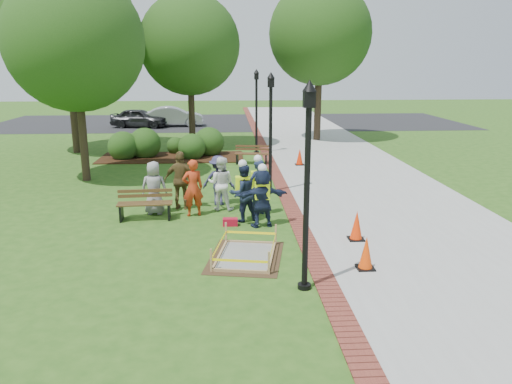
{
  "coord_description": "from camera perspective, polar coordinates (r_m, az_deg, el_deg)",
  "views": [
    {
      "loc": [
        -0.34,
        -12.49,
        4.57
      ],
      "look_at": [
        0.5,
        1.2,
        1.0
      ],
      "focal_mm": 35.0,
      "sensor_mm": 36.0,
      "label": 1
    }
  ],
  "objects": [
    {
      "name": "tree_far",
      "position": [
        27.54,
        -21.01,
        18.23
      ],
      "size": [
        6.7,
        6.7,
        10.11
      ],
      "color": "#3D2D1E",
      "rests_on": "ground"
    },
    {
      "name": "tree_back",
      "position": [
        27.63,
        -7.61,
        16.36
      ],
      "size": [
        5.32,
        5.32,
        8.14
      ],
      "color": "#3D2D1E",
      "rests_on": "ground"
    },
    {
      "name": "tree_left",
      "position": [
        20.6,
        -20.01,
        15.82
      ],
      "size": [
        5.22,
        5.22,
        7.93
      ],
      "color": "#3D2D1E",
      "rests_on": "ground"
    },
    {
      "name": "lamp_near",
      "position": [
        9.84,
        5.88,
        2.25
      ],
      "size": [
        0.28,
        0.28,
        4.26
      ],
      "color": "black",
      "rests_on": "ground"
    },
    {
      "name": "shrub_c",
      "position": [
        24.65,
        -7.31,
        3.8
      ],
      "size": [
        1.33,
        1.33,
        1.33
      ],
      "primitive_type": "sphere",
      "color": "#214714",
      "rests_on": "ground"
    },
    {
      "name": "parking_lot",
      "position": [
        39.75,
        -3.04,
        7.99
      ],
      "size": [
        36.0,
        12.0,
        0.01
      ],
      "primitive_type": "cube",
      "color": "black",
      "rests_on": "ground"
    },
    {
      "name": "bench_far",
      "position": [
        23.17,
        -0.5,
        3.9
      ],
      "size": [
        1.61,
        0.72,
        0.84
      ],
      "color": "brown",
      "rests_on": "ground"
    },
    {
      "name": "wet_concrete_pad",
      "position": [
        12.08,
        -1.19,
        -6.45
      ],
      "size": [
        2.08,
        2.57,
        0.55
      ],
      "color": "#47331E",
      "rests_on": "ground"
    },
    {
      "name": "lamp_far",
      "position": [
        25.62,
        0.05,
        9.92
      ],
      "size": [
        0.28,
        0.28,
        4.26
      ],
      "color": "black",
      "rests_on": "ground"
    },
    {
      "name": "parked_car_b",
      "position": [
        37.53,
        -9.37,
        7.42
      ],
      "size": [
        2.41,
        4.91,
        1.56
      ],
      "primitive_type": "imported",
      "rotation": [
        0.0,
        0.0,
        1.64
      ],
      "color": "#A6A5AB",
      "rests_on": "ground"
    },
    {
      "name": "casual_person_e",
      "position": [
        16.39,
        -4.3,
        1.32
      ],
      "size": [
        0.57,
        0.42,
        1.64
      ],
      "color": "#302F52",
      "rests_on": "ground"
    },
    {
      "name": "hivis_worker_b",
      "position": [
        15.21,
        0.2,
        0.76
      ],
      "size": [
        0.66,
        0.61,
        1.88
      ],
      "color": "#1D2A4C",
      "rests_on": "ground"
    },
    {
      "name": "casual_person_b",
      "position": [
        15.26,
        -7.23,
        0.47
      ],
      "size": [
        0.64,
        0.5,
        1.75
      ],
      "color": "red",
      "rests_on": "ground"
    },
    {
      "name": "cone_back",
      "position": [
        13.43,
        11.41,
        -3.85
      ],
      "size": [
        0.41,
        0.41,
        0.81
      ],
      "color": "black",
      "rests_on": "ground"
    },
    {
      "name": "bench_near",
      "position": [
        15.29,
        -12.54,
        -2.06
      ],
      "size": [
        1.65,
        0.65,
        0.88
      ],
      "color": "brown",
      "rests_on": "ground"
    },
    {
      "name": "lamp_mid",
      "position": [
        17.68,
        1.68,
        7.8
      ],
      "size": [
        0.28,
        0.28,
        4.26
      ],
      "color": "black",
      "rests_on": "ground"
    },
    {
      "name": "mulch_bed",
      "position": [
        25.05,
        -9.58,
        3.93
      ],
      "size": [
        7.0,
        3.0,
        0.05
      ],
      "primitive_type": "cube",
      "color": "#381E0F",
      "rests_on": "ground"
    },
    {
      "name": "sidewalk",
      "position": [
        23.56,
        9.67,
        3.23
      ],
      "size": [
        6.0,
        60.0,
        0.02
      ],
      "primitive_type": "cube",
      "color": "#9E9E99",
      "rests_on": "ground"
    },
    {
      "name": "casual_person_a",
      "position": [
        15.66,
        -11.57,
        0.46
      ],
      "size": [
        0.55,
        0.38,
        1.65
      ],
      "color": "gray",
      "rests_on": "ground"
    },
    {
      "name": "casual_person_d",
      "position": [
        16.03,
        -8.54,
        1.31
      ],
      "size": [
        0.63,
        0.44,
        1.86
      ],
      "color": "brown",
      "rests_on": "ground"
    },
    {
      "name": "tree_right",
      "position": [
        30.38,
        7.33,
        17.51
      ],
      "size": [
        5.91,
        5.91,
        9.14
      ],
      "color": "#3D2D1E",
      "rests_on": "ground"
    },
    {
      "name": "shrub_a",
      "position": [
        25.22,
        -14.86,
        3.67
      ],
      "size": [
        1.46,
        1.46,
        1.46
      ],
      "primitive_type": "sphere",
      "color": "#214714",
      "rests_on": "ground"
    },
    {
      "name": "parked_car_a",
      "position": [
        37.33,
        -13.14,
        7.19
      ],
      "size": [
        2.74,
        4.85,
        1.49
      ],
      "primitive_type": "imported",
      "rotation": [
        0.0,
        0.0,
        1.4
      ],
      "color": "#262629",
      "rests_on": "ground"
    },
    {
      "name": "cone_far",
      "position": [
        22.9,
        5.01,
        3.99
      ],
      "size": [
        0.39,
        0.39,
        0.78
      ],
      "color": "black",
      "rests_on": "ground"
    },
    {
      "name": "cone_front",
      "position": [
        11.63,
        12.46,
        -6.89
      ],
      "size": [
        0.4,
        0.4,
        0.79
      ],
      "color": "black",
      "rests_on": "ground"
    },
    {
      "name": "casual_person_c",
      "position": [
        15.8,
        -4.05,
        0.96
      ],
      "size": [
        0.61,
        0.46,
        1.71
      ],
      "color": "white",
      "rests_on": "ground"
    },
    {
      "name": "hivis_worker_c",
      "position": [
        14.62,
        -1.52,
        0.13
      ],
      "size": [
        0.64,
        0.53,
        1.85
      ],
      "color": "#151738",
      "rests_on": "ground"
    },
    {
      "name": "brick_edging",
      "position": [
        23.04,
        1.76,
        3.19
      ],
      "size": [
        0.5,
        60.0,
        0.03
      ],
      "primitive_type": "cube",
      "color": "maroon",
      "rests_on": "ground"
    },
    {
      "name": "hivis_worker_a",
      "position": [
        14.12,
        0.72,
        -0.41
      ],
      "size": [
        0.6,
        0.44,
        1.84
      ],
      "color": "#17203C",
      "rests_on": "ground"
    },
    {
      "name": "shrub_e",
      "position": [
        26.25,
        -9.14,
        4.39
      ],
      "size": [
        0.92,
        0.92,
        0.92
      ],
      "primitive_type": "sphere",
      "color": "#214714",
      "rests_on": "ground"
    },
    {
      "name": "shrub_b",
      "position": [
        25.48,
        -12.5,
        3.92
      ],
      "size": [
        1.57,
        1.57,
        1.57
      ],
      "primitive_type": "sphere",
      "color": "#214714",
      "rests_on": "ground"
    },
    {
      "name": "toolbox",
      "position": [
        14.44,
        -2.97,
        -3.43
      ],
      "size": [
        0.44,
        0.25,
        0.21
      ],
      "primitive_type": "cube",
      "rotation": [
        0.0,
        0.0,
        -0.03
      ],
      "color": "#AA0D24",
      "rests_on": "ground"
    },
    {
      "name": "shrub_d",
      "position": [
        25.55,
        -5.36,
        4.23
      ],
      "size": [
        1.53,
        1.53,
        1.53
      ],
      "primitive_type": "sphere",
      "color": "#214714",
      "rests_on": "ground"
    },
    {
      "name": "ground",
      "position": [
        13.3,
        -1.84,
        -5.51
      ],
      "size": [
        100.0,
        100.0,
        0.0
      ],
      "primitive_type": "plane",
      "color": "#285116",
      "rests_on": "ground"
    }
  ]
}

